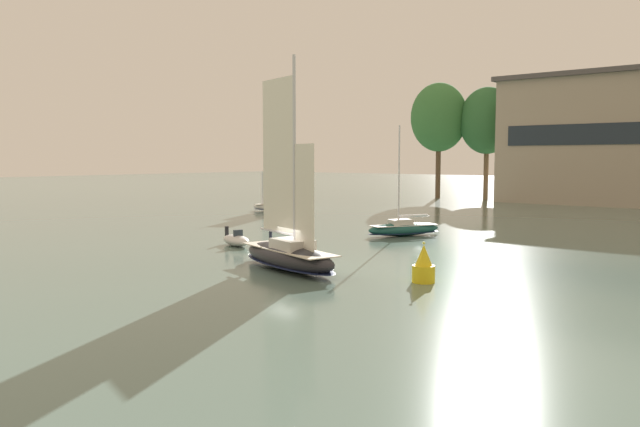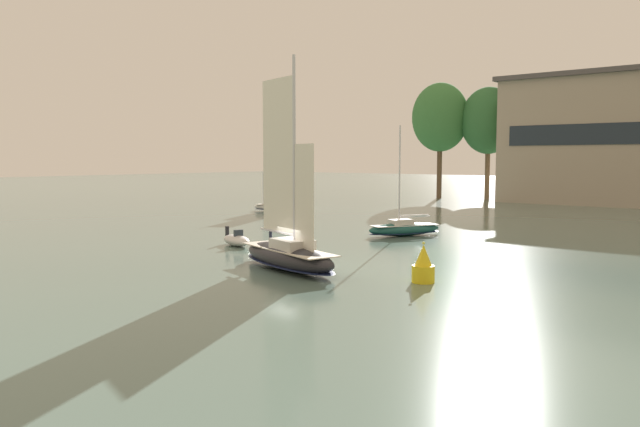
# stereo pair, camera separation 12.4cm
# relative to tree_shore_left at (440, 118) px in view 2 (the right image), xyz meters

# --- Properties ---
(ground_plane) EXTENTS (400.00, 400.00, 0.00)m
(ground_plane) POSITION_rel_tree_shore_left_xyz_m (25.86, -65.56, -13.39)
(ground_plane) COLOR slate
(tree_shore_left) EXTENTS (9.29, 9.29, 19.12)m
(tree_shore_left) POSITION_rel_tree_shore_left_xyz_m (0.00, 0.00, 0.00)
(tree_shore_left) COLOR brown
(tree_shore_left) RESTS_ON ground
(tree_shore_center) EXTENTS (8.80, 8.80, 18.12)m
(tree_shore_center) POSITION_rel_tree_shore_left_xyz_m (7.40, 2.42, -0.70)
(tree_shore_center) COLOR brown
(tree_shore_center) RESTS_ON ground
(sailboat_main) EXTENTS (9.54, 5.13, 12.64)m
(sailboat_main) POSITION_rel_tree_shore_left_xyz_m (25.87, -65.56, -12.37)
(sailboat_main) COLOR #232328
(sailboat_main) RESTS_ON ground
(sailboat_moored_near_marina) EXTENTS (6.24, 4.32, 8.44)m
(sailboat_moored_near_marina) POSITION_rel_tree_shore_left_xyz_m (-3.29, -35.78, -12.66)
(sailboat_moored_near_marina) COLOR silver
(sailboat_moored_near_marina) RESTS_ON ground
(sailboat_moored_mid_channel) EXTENTS (4.93, 6.98, 9.47)m
(sailboat_moored_mid_channel) POSITION_rel_tree_shore_left_xyz_m (22.54, -47.11, -12.74)
(sailboat_moored_mid_channel) COLOR #194C47
(sailboat_moored_mid_channel) RESTS_ON ground
(motor_tender) EXTENTS (3.78, 2.39, 1.35)m
(motor_tender) POSITION_rel_tree_shore_left_xyz_m (15.89, -60.56, -12.95)
(motor_tender) COLOR silver
(motor_tender) RESTS_ON ground
(channel_buoy) EXTENTS (1.24, 1.24, 2.22)m
(channel_buoy) POSITION_rel_tree_shore_left_xyz_m (34.14, -63.82, -12.50)
(channel_buoy) COLOR yellow
(channel_buoy) RESTS_ON ground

